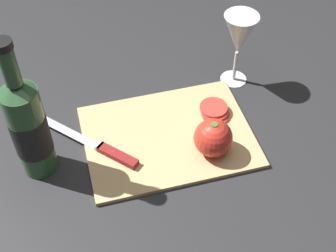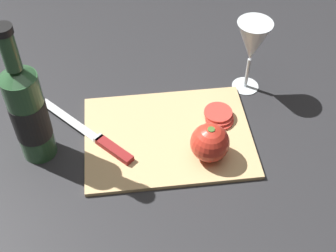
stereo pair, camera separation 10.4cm
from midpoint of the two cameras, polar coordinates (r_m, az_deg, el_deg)
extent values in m
plane|color=#28282B|center=(1.09, -3.12, -0.45)|extent=(3.00, 3.00, 0.00)
cube|color=tan|center=(1.07, -2.77, -1.42)|extent=(0.38, 0.28, 0.01)
cylinder|color=#2D5633|center=(0.99, -19.34, -0.88)|extent=(0.07, 0.07, 0.22)
cone|color=#2D5633|center=(0.91, -21.20, 4.19)|extent=(0.07, 0.07, 0.02)
cylinder|color=#2D5633|center=(0.88, -22.09, 6.59)|extent=(0.03, 0.03, 0.08)
cylinder|color=black|center=(0.85, -22.97, 8.96)|extent=(0.04, 0.04, 0.01)
cylinder|color=black|center=(0.99, -19.28, -1.05)|extent=(0.08, 0.08, 0.09)
cylinder|color=silver|center=(1.22, 5.57, 5.64)|extent=(0.07, 0.07, 0.00)
cylinder|color=silver|center=(1.19, 5.72, 7.23)|extent=(0.01, 0.01, 0.08)
cone|color=silver|center=(1.13, 6.08, 10.89)|extent=(0.08, 0.08, 0.10)
cone|color=#DBCC84|center=(1.15, 5.97, 9.76)|extent=(0.04, 0.04, 0.05)
sphere|color=red|center=(1.00, 2.59, -1.62)|extent=(0.08, 0.08, 0.08)
cylinder|color=#47702D|center=(0.97, 2.67, -0.10)|extent=(0.02, 0.02, 0.01)
cube|color=silver|center=(1.11, -15.00, -0.70)|extent=(0.15, 0.16, 0.00)
cube|color=silver|center=(1.05, -11.15, -2.62)|extent=(0.02, 0.02, 0.01)
cube|color=maroon|center=(1.03, -9.05, -3.76)|extent=(0.08, 0.09, 0.01)
cylinder|color=#D63D33|center=(1.10, 3.18, 1.27)|extent=(0.07, 0.07, 0.01)
cylinder|color=#D63D33|center=(1.10, 3.05, 1.70)|extent=(0.07, 0.07, 0.01)
cylinder|color=#D63D33|center=(1.10, 2.92, 2.13)|extent=(0.07, 0.07, 0.01)
camera|label=1|loc=(0.05, -92.85, -3.09)|focal=50.00mm
camera|label=2|loc=(0.05, 87.15, 3.09)|focal=50.00mm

